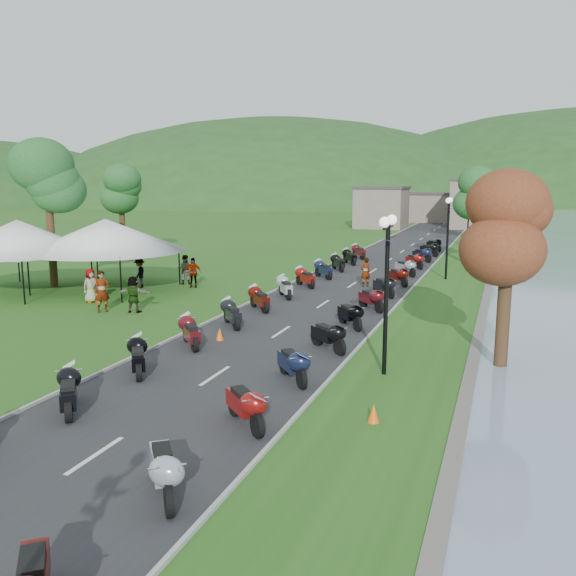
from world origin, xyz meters
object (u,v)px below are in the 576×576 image
(pedestrian_b, at_px, (185,284))
(pedestrian_c, at_px, (140,288))
(vendor_tent_main, at_px, (107,255))
(pedestrian_a, at_px, (103,312))

(pedestrian_b, bearing_deg, pedestrian_c, 33.49)
(vendor_tent_main, bearing_deg, pedestrian_a, -56.39)
(pedestrian_c, bearing_deg, pedestrian_b, 120.87)
(vendor_tent_main, xyz_separation_m, pedestrian_c, (1.32, 1.15, -2.00))
(vendor_tent_main, height_order, pedestrian_c, vendor_tent_main)
(pedestrian_b, bearing_deg, pedestrian_a, 78.08)
(pedestrian_a, distance_m, pedestrian_c, 6.54)
(pedestrian_a, xyz_separation_m, pedestrian_b, (-0.20, 8.17, 0.00))
(vendor_tent_main, distance_m, pedestrian_c, 2.66)
(pedestrian_b, distance_m, pedestrian_c, 2.69)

